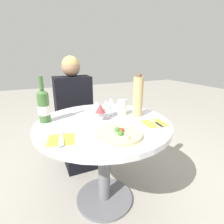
% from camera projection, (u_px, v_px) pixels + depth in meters
% --- Properties ---
extents(ground_plane, '(12.00, 12.00, 0.00)m').
position_uv_depth(ground_plane, '(105.00, 199.00, 1.50)').
color(ground_plane, gray).
rests_on(ground_plane, ground).
extents(dining_table, '(0.98, 0.98, 0.71)m').
position_uv_depth(dining_table, '(104.00, 139.00, 1.33)').
color(dining_table, slate).
rests_on(dining_table, ground_plane).
extents(chair_behind_diner, '(0.39, 0.39, 0.93)m').
position_uv_depth(chair_behind_diner, '(73.00, 120.00, 2.07)').
color(chair_behind_diner, silver).
rests_on(chair_behind_diner, ground_plane).
extents(seated_diner, '(0.39, 0.47, 1.18)m').
position_uv_depth(seated_diner, '(76.00, 118.00, 1.91)').
color(seated_diner, black).
rests_on(seated_diner, ground_plane).
extents(pizza_large, '(0.29, 0.29, 0.05)m').
position_uv_depth(pizza_large, '(119.00, 134.00, 1.05)').
color(pizza_large, '#E5C17F').
rests_on(pizza_large, dining_table).
extents(wine_bottle, '(0.08, 0.08, 0.33)m').
position_uv_depth(wine_bottle, '(44.00, 106.00, 1.25)').
color(wine_bottle, '#38602D').
rests_on(wine_bottle, dining_table).
extents(tall_carafe, '(0.08, 0.08, 0.33)m').
position_uv_depth(tall_carafe, '(138.00, 96.00, 1.37)').
color(tall_carafe, tan).
rests_on(tall_carafe, dining_table).
extents(sugar_shaker, '(0.08, 0.08, 0.13)m').
position_uv_depth(sugar_shaker, '(122.00, 107.00, 1.41)').
color(sugar_shaker, silver).
rests_on(sugar_shaker, dining_table).
extents(wine_glass_center, '(0.08, 0.08, 0.14)m').
position_uv_depth(wine_glass_center, '(106.00, 105.00, 1.32)').
color(wine_glass_center, silver).
rests_on(wine_glass_center, dining_table).
extents(wine_glass_front_left, '(0.07, 0.07, 0.13)m').
position_uv_depth(wine_glass_front_left, '(100.00, 109.00, 1.27)').
color(wine_glass_front_left, silver).
rests_on(wine_glass_front_left, dining_table).
extents(wine_glass_back_left, '(0.08, 0.08, 0.13)m').
position_uv_depth(wine_glass_back_left, '(96.00, 106.00, 1.34)').
color(wine_glass_back_left, silver).
rests_on(wine_glass_back_left, dining_table).
extents(wine_glass_back_right, '(0.08, 0.08, 0.15)m').
position_uv_depth(wine_glass_back_right, '(111.00, 103.00, 1.38)').
color(wine_glass_back_right, silver).
rests_on(wine_glass_back_right, dining_table).
extents(place_setting_left, '(0.18, 0.19, 0.01)m').
position_uv_depth(place_setting_left, '(61.00, 140.00, 1.00)').
color(place_setting_left, yellow).
rests_on(place_setting_left, dining_table).
extents(place_setting_right, '(0.17, 0.19, 0.01)m').
position_uv_depth(place_setting_right, '(155.00, 123.00, 1.25)').
color(place_setting_right, yellow).
rests_on(place_setting_right, dining_table).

